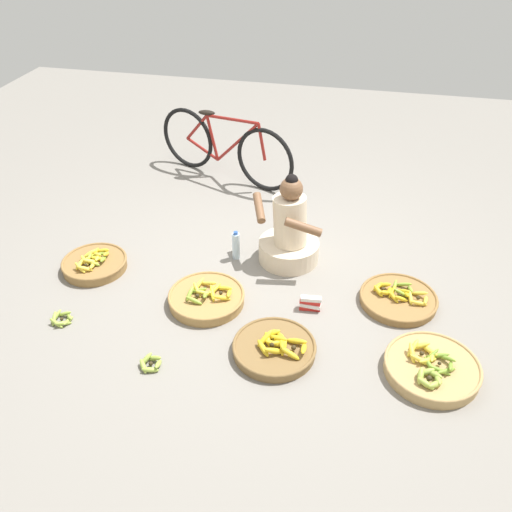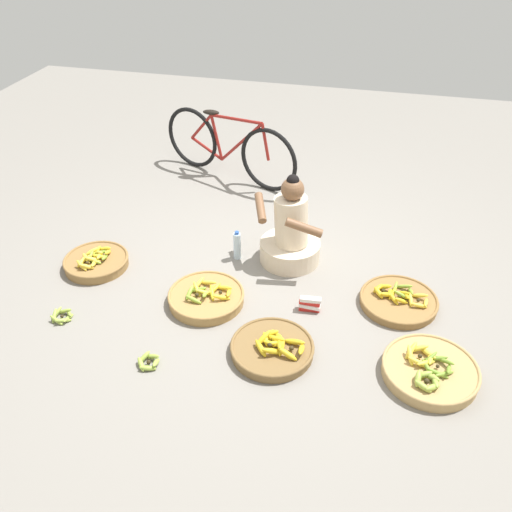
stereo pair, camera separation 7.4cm
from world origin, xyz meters
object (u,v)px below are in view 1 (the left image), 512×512
object	(u,v)px
banana_basket_mid_right	(95,263)
loose_bananas_near_vendor	(150,363)
vendor_woman_front	(289,234)
water_bottle	(236,246)
banana_basket_mid_left	(275,348)
bicycle_leaning	(224,147)
banana_basket_front_center	(398,298)
packet_carton_stack	(310,303)
loose_bananas_back_left	(62,319)
banana_basket_front_left	(207,297)
banana_basket_near_bicycle	(432,368)

from	to	relation	value
banana_basket_mid_right	loose_bananas_near_vendor	distance (m)	1.30
vendor_woman_front	water_bottle	bearing A→B (deg)	-169.82
banana_basket_mid_left	banana_basket_mid_right	world-z (taller)	banana_basket_mid_left
bicycle_leaning	banana_basket_front_center	bearing A→B (deg)	-43.27
packet_carton_stack	banana_basket_mid_right	bearing A→B (deg)	176.00
loose_bananas_back_left	vendor_woman_front	bearing A→B (deg)	37.42
banana_basket_front_left	banana_basket_front_center	world-z (taller)	banana_basket_front_left
banana_basket_mid_left	banana_basket_front_left	world-z (taller)	same
vendor_woman_front	bicycle_leaning	xyz separation A→B (m)	(-0.94, 1.38, 0.09)
bicycle_leaning	water_bottle	world-z (taller)	bicycle_leaning
banana_basket_mid_left	banana_basket_front_center	size ratio (longest dim) A/B	0.98
bicycle_leaning	banana_basket_near_bicycle	bearing A→B (deg)	-49.66
banana_basket_front_center	packet_carton_stack	xyz separation A→B (m)	(-0.66, -0.23, 0.02)
banana_basket_mid_right	packet_carton_stack	world-z (taller)	banana_basket_mid_right
banana_basket_front_left	banana_basket_mid_right	distance (m)	1.08
bicycle_leaning	banana_basket_front_left	distance (m)	2.16
vendor_woman_front	bicycle_leaning	world-z (taller)	vendor_woman_front
water_bottle	packet_carton_stack	distance (m)	0.91
banana_basket_front_left	water_bottle	world-z (taller)	water_bottle
banana_basket_near_bicycle	loose_bananas_back_left	distance (m)	2.69
banana_basket_near_bicycle	vendor_woman_front	bearing A→B (deg)	136.74
banana_basket_front_left	loose_bananas_back_left	bearing A→B (deg)	-155.82
vendor_woman_front	packet_carton_stack	size ratio (longest dim) A/B	4.85
banana_basket_mid_right	packet_carton_stack	distance (m)	1.87
water_bottle	packet_carton_stack	world-z (taller)	water_bottle
bicycle_leaning	banana_basket_mid_right	size ratio (longest dim) A/B	2.94
vendor_woman_front	banana_basket_mid_left	world-z (taller)	vendor_woman_front
water_bottle	banana_basket_front_center	bearing A→B (deg)	-12.54
loose_bananas_near_vendor	water_bottle	size ratio (longest dim) A/B	0.65
banana_basket_front_left	banana_basket_near_bicycle	world-z (taller)	banana_basket_near_bicycle
banana_basket_front_left	banana_basket_near_bicycle	bearing A→B (deg)	-12.65
loose_bananas_back_left	water_bottle	size ratio (longest dim) A/B	0.69
banana_basket_front_center	loose_bananas_near_vendor	size ratio (longest dim) A/B	3.41
loose_bananas_back_left	loose_bananas_near_vendor	xyz separation A→B (m)	(0.82, -0.28, 0.00)
banana_basket_mid_left	banana_basket_mid_right	distance (m)	1.80
banana_basket_near_bicycle	loose_bananas_back_left	xyz separation A→B (m)	(-2.69, -0.07, -0.03)
vendor_woman_front	banana_basket_front_left	world-z (taller)	vendor_woman_front
banana_basket_mid_left	banana_basket_front_center	distance (m)	1.13
bicycle_leaning	loose_bananas_back_left	world-z (taller)	bicycle_leaning
banana_basket_mid_left	loose_bananas_back_left	size ratio (longest dim) A/B	3.17
loose_bananas_back_left	water_bottle	bearing A→B (deg)	45.23
vendor_woman_front	loose_bananas_near_vendor	xyz separation A→B (m)	(-0.71, -1.45, -0.24)
vendor_woman_front	banana_basket_mid_left	size ratio (longest dim) A/B	1.38
vendor_woman_front	packet_carton_stack	bearing A→B (deg)	-65.81
bicycle_leaning	banana_basket_front_left	bearing A→B (deg)	-78.78
loose_bananas_near_vendor	water_bottle	bearing A→B (deg)	79.32
banana_basket_mid_left	loose_bananas_back_left	world-z (taller)	banana_basket_mid_left
water_bottle	banana_basket_mid_right	bearing A→B (deg)	-160.15
banana_basket_mid_left	banana_basket_near_bicycle	size ratio (longest dim) A/B	0.92
bicycle_leaning	banana_basket_mid_right	distance (m)	2.01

